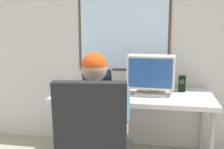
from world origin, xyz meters
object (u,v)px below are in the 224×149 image
object	(u,v)px
person_seated	(97,122)
laptop	(94,84)
desk_speaker	(182,83)
desk	(134,98)
crt_monitor	(151,72)
office_chair	(92,141)
wine_glass	(69,87)

from	to	relation	value
person_seated	laptop	distance (m)	0.75
laptop	desk_speaker	size ratio (longest dim) A/B	2.35
desk	desk_speaker	world-z (taller)	desk_speaker
desk	crt_monitor	xyz separation A→B (m)	(0.17, -0.00, 0.27)
person_seated	crt_monitor	world-z (taller)	person_seated
office_chair	laptop	distance (m)	1.03
person_seated	wine_glass	world-z (taller)	person_seated
desk	office_chair	distance (m)	0.94
person_seated	wine_glass	distance (m)	0.60
office_chair	wine_glass	bearing A→B (deg)	120.45
office_chair	person_seated	world-z (taller)	person_seated
person_seated	desk_speaker	world-z (taller)	person_seated
desk	wine_glass	world-z (taller)	wine_glass
laptop	desk	bearing A→B (deg)	-9.43
laptop	office_chair	bearing A→B (deg)	-76.84
person_seated	wine_glass	bearing A→B (deg)	131.61
person_seated	crt_monitor	bearing A→B (deg)	57.65
crt_monitor	wine_glass	size ratio (longest dim) A/B	3.69
crt_monitor	desk_speaker	world-z (taller)	crt_monitor
desk	desk_speaker	distance (m)	0.53
wine_glass	desk_speaker	size ratio (longest dim) A/B	0.76
wine_glass	crt_monitor	bearing A→B (deg)	15.02
crt_monitor	wine_glass	xyz separation A→B (m)	(-0.78, -0.21, -0.13)
crt_monitor	desk_speaker	xyz separation A→B (m)	(0.31, 0.17, -0.13)
person_seated	desk	bearing A→B (deg)	70.06
desk_speaker	desk	bearing A→B (deg)	-160.54
desk	office_chair	bearing A→B (deg)	-102.20
person_seated	laptop	size ratio (longest dim) A/B	3.05
person_seated	laptop	bearing A→B (deg)	105.47
office_chair	desk	bearing A→B (deg)	77.80
office_chair	desk_speaker	world-z (taller)	office_chair
office_chair	person_seated	xyz separation A→B (m)	(-0.03, 0.27, 0.05)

